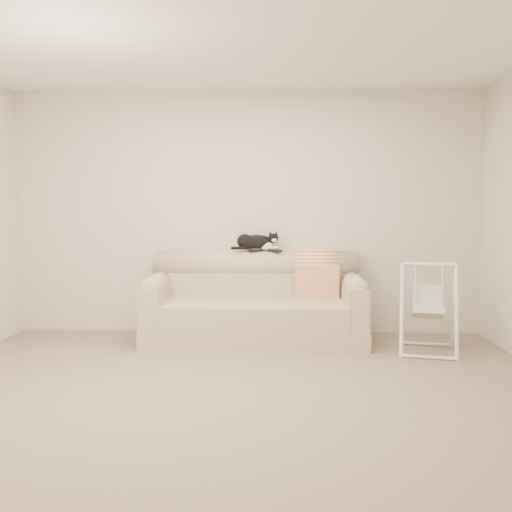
{
  "coord_description": "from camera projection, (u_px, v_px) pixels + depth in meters",
  "views": [
    {
      "loc": [
        0.3,
        -4.15,
        1.37
      ],
      "look_at": [
        0.12,
        1.27,
        0.9
      ],
      "focal_mm": 40.0,
      "sensor_mm": 36.0,
      "label": 1
    }
  ],
  "objects": [
    {
      "name": "ground_plane",
      "position": [
        234.0,
        390.0,
        4.26
      ],
      "size": [
        5.0,
        5.0,
        0.0
      ],
      "primitive_type": "plane",
      "color": "#706451",
      "rests_on": "ground"
    },
    {
      "name": "room_shell",
      "position": [
        234.0,
        185.0,
        4.13
      ],
      "size": [
        5.04,
        4.04,
        2.6
      ],
      "color": "beige",
      "rests_on": "ground"
    },
    {
      "name": "sofa",
      "position": [
        255.0,
        306.0,
        5.83
      ],
      "size": [
        2.2,
        0.93,
        0.9
      ],
      "color": "#BCA391",
      "rests_on": "ground"
    },
    {
      "name": "remote_a",
      "position": [
        257.0,
        250.0,
        6.01
      ],
      "size": [
        0.18,
        0.12,
        0.03
      ],
      "color": "black",
      "rests_on": "sofa"
    },
    {
      "name": "remote_b",
      "position": [
        275.0,
        251.0,
        5.98
      ],
      "size": [
        0.17,
        0.14,
        0.02
      ],
      "color": "black",
      "rests_on": "sofa"
    },
    {
      "name": "tuxedo_cat",
      "position": [
        256.0,
        242.0,
        6.02
      ],
      "size": [
        0.51,
        0.24,
        0.2
      ],
      "color": "black",
      "rests_on": "sofa"
    },
    {
      "name": "throw_blanket",
      "position": [
        316.0,
        268.0,
        6.01
      ],
      "size": [
        0.46,
        0.38,
        0.58
      ],
      "color": "#E05D30",
      "rests_on": "sofa"
    },
    {
      "name": "baby_swing",
      "position": [
        428.0,
        307.0,
        5.34
      ],
      "size": [
        0.62,
        0.65,
        0.86
      ],
      "color": "white",
      "rests_on": "ground"
    }
  ]
}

